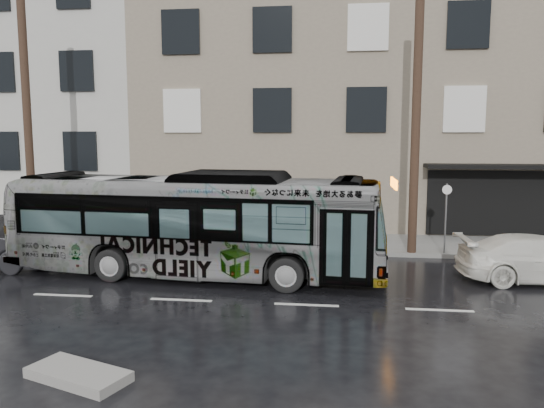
{
  "coord_description": "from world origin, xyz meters",
  "views": [
    {
      "loc": [
        3.94,
        -15.2,
        4.16
      ],
      "look_at": [
        1.71,
        2.5,
        1.86
      ],
      "focal_mm": 35.0,
      "sensor_mm": 36.0,
      "label": 1
    }
  ],
  "objects_px": {
    "utility_pole_front": "(416,121)",
    "bus": "(196,224)",
    "utility_pole_rear": "(28,123)",
    "white_sedan": "(540,259)",
    "sign_post": "(446,219)"
  },
  "relations": [
    {
      "from": "utility_pole_front",
      "to": "bus",
      "type": "relative_size",
      "value": 0.8
    },
    {
      "from": "bus",
      "to": "utility_pole_rear",
      "type": "bearing_deg",
      "value": 69.87
    },
    {
      "from": "utility_pole_rear",
      "to": "white_sedan",
      "type": "relative_size",
      "value": 1.96
    },
    {
      "from": "utility_pole_front",
      "to": "sign_post",
      "type": "xyz_separation_m",
      "value": [
        1.1,
        0.0,
        -3.3
      ]
    },
    {
      "from": "bus",
      "to": "sign_post",
      "type": "bearing_deg",
      "value": -61.69
    },
    {
      "from": "utility_pole_rear",
      "to": "sign_post",
      "type": "relative_size",
      "value": 3.75
    },
    {
      "from": "sign_post",
      "to": "bus",
      "type": "height_order",
      "value": "bus"
    },
    {
      "from": "bus",
      "to": "white_sedan",
      "type": "distance_m",
      "value": 10.0
    },
    {
      "from": "utility_pole_rear",
      "to": "sign_post",
      "type": "xyz_separation_m",
      "value": [
        15.1,
        0.0,
        -3.3
      ]
    },
    {
      "from": "utility_pole_front",
      "to": "white_sedan",
      "type": "xyz_separation_m",
      "value": [
        3.21,
        -2.84,
        -3.98
      ]
    },
    {
      "from": "sign_post",
      "to": "bus",
      "type": "xyz_separation_m",
      "value": [
        -7.84,
        -3.39,
        0.21
      ]
    },
    {
      "from": "utility_pole_front",
      "to": "sign_post",
      "type": "height_order",
      "value": "utility_pole_front"
    },
    {
      "from": "sign_post",
      "to": "utility_pole_front",
      "type": "bearing_deg",
      "value": 180.0
    },
    {
      "from": "utility_pole_rear",
      "to": "white_sedan",
      "type": "distance_m",
      "value": 17.89
    },
    {
      "from": "utility_pole_front",
      "to": "sign_post",
      "type": "relative_size",
      "value": 3.75
    }
  ]
}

